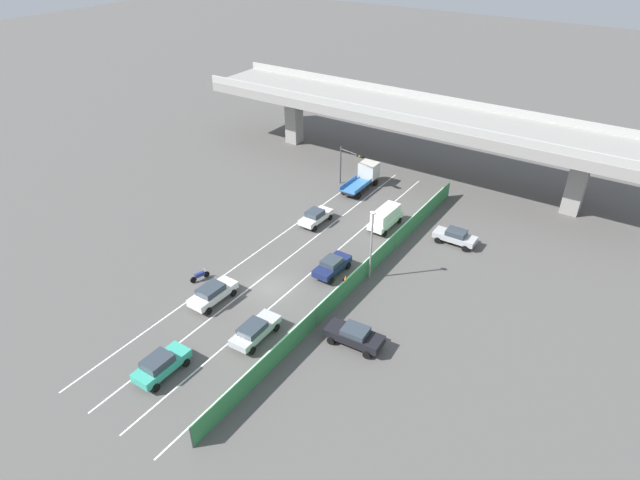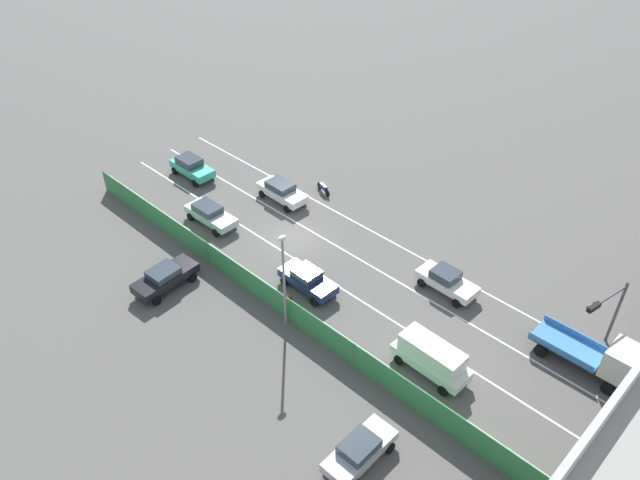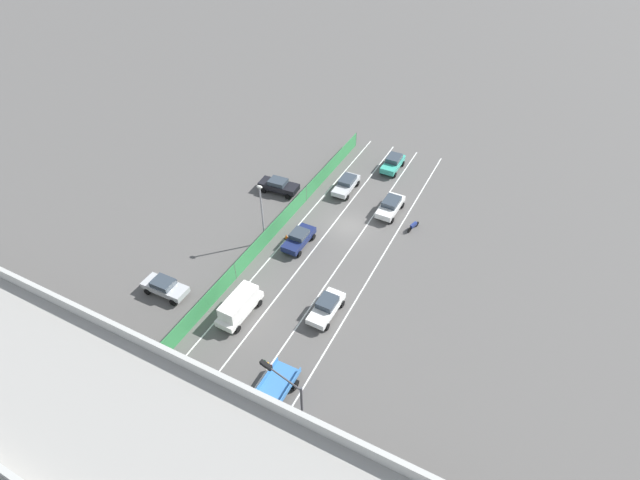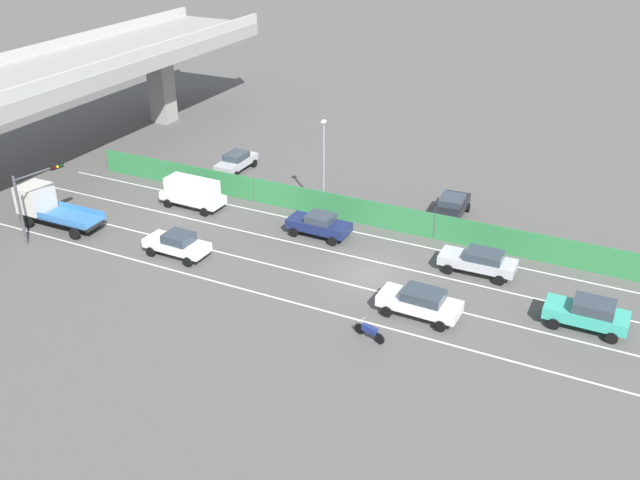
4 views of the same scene
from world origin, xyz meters
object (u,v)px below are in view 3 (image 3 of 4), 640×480
parked_wagon_silver (165,286)px  traffic_light (286,388)px  motorcycle (413,226)px  parked_sedan_dark (279,185)px  flatbed_truck_blue (259,409)px  car_sedan_navy (299,238)px  street_lamp (262,209)px  car_taxi_teal (393,163)px  car_sedan_silver (346,184)px  car_hatchback_white (326,307)px  car_van_white (239,305)px  car_sedan_white (391,206)px  traffic_cone (286,237)px

parked_wagon_silver → traffic_light: size_ratio=0.89×
motorcycle → parked_wagon_silver: size_ratio=0.44×
parked_sedan_dark → flatbed_truck_blue: bearing=118.0°
flatbed_truck_blue → car_sedan_navy: bearing=-69.6°
street_lamp → car_sedan_navy: bearing=-158.7°
car_taxi_teal → car_sedan_navy: bearing=78.9°
parked_sedan_dark → traffic_light: traffic_light is taller
car_sedan_silver → motorcycle: bearing=160.3°
car_taxi_teal → car_hatchback_white: size_ratio=1.00×
car_taxi_teal → motorcycle: bearing=121.0°
car_taxi_teal → parked_sedan_dark: size_ratio=0.92×
car_van_white → car_taxi_teal: size_ratio=1.12×
car_taxi_teal → parked_sedan_dark: car_taxi_teal is taller
flatbed_truck_blue → parked_wagon_silver: bearing=-24.6°
car_hatchback_white → flatbed_truck_blue: bearing=90.7°
car_sedan_navy → car_sedan_silver: bearing=-91.2°
car_taxi_teal → car_sedan_white: bearing=108.6°
parked_wagon_silver → street_lamp: (-4.27, -10.03, 3.40)m
car_hatchback_white → parked_wagon_silver: bearing=17.6°
flatbed_truck_blue → car_sedan_silver: bearing=-77.5°
traffic_cone → street_lamp: bearing=43.3°
car_sedan_silver → flatbed_truck_blue: 29.46m
parked_sedan_dark → street_lamp: size_ratio=0.67×
car_sedan_white → traffic_light: 26.06m
motorcycle → traffic_light: 24.41m
traffic_cone → car_sedan_silver: bearing=-100.0°
car_sedan_silver → flatbed_truck_blue: (-6.40, 28.75, 0.53)m
car_van_white → car_sedan_navy: car_van_white is taller
car_sedan_silver → traffic_cone: 10.88m
street_lamp → parked_sedan_dark: bearing=-68.4°
car_van_white → traffic_light: (-8.36, 6.23, 2.24)m
car_van_white → parked_wagon_silver: (7.45, 0.97, -0.37)m
car_sedan_silver → car_taxi_teal: (-3.24, -6.74, 0.08)m
car_sedan_white → motorcycle: 3.65m
traffic_cone → car_sedan_navy: bearing=171.1°
car_van_white → car_sedan_navy: 10.35m
motorcycle → street_lamp: bearing=34.8°
motorcycle → car_taxi_teal: bearing=-59.0°
car_sedan_silver → car_sedan_navy: bearing=88.8°
car_sedan_navy → street_lamp: 4.89m
car_van_white → flatbed_truck_blue: (-6.73, 7.46, 0.16)m
car_taxi_teal → car_sedan_navy: (3.47, 17.70, -0.07)m
parked_wagon_silver → street_lamp: bearing=-113.1°
parked_sedan_dark → traffic_cone: (-4.97, 6.88, -0.65)m
car_hatchback_white → motorcycle: bearing=-101.8°
car_sedan_white → traffic_light: (-1.95, 25.86, 2.56)m
traffic_cone → car_hatchback_white: bearing=138.8°
car_hatchback_white → car_sedan_silver: bearing=-70.6°
car_sedan_navy → traffic_light: size_ratio=0.89×
car_sedan_silver → car_taxi_teal: size_ratio=1.07×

